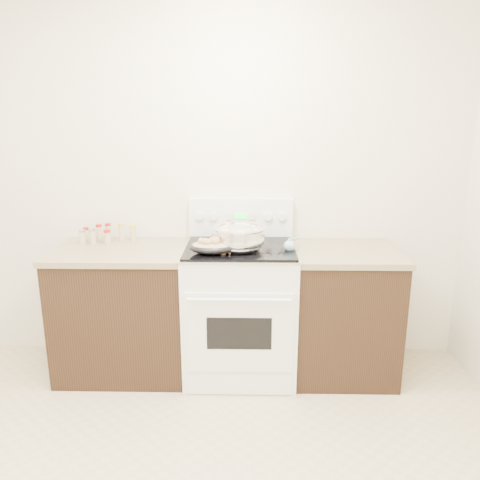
{
  "coord_description": "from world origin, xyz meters",
  "views": [
    {
      "loc": [
        0.41,
        -1.67,
        1.8
      ],
      "look_at": [
        0.35,
        1.37,
        1.0
      ],
      "focal_mm": 35.0,
      "sensor_mm": 36.0,
      "label": 1
    }
  ],
  "objects": [
    {
      "name": "room_shell",
      "position": [
        0.0,
        0.0,
        1.7
      ],
      "size": [
        4.1,
        3.6,
        2.75
      ],
      "color": "silver",
      "rests_on": "ground"
    },
    {
      "name": "roasting_pan",
      "position": [
        0.19,
        1.25,
        0.99
      ],
      "size": [
        0.37,
        0.3,
        0.12
      ],
      "color": "black",
      "rests_on": "kitchen_range"
    },
    {
      "name": "baking_sheet",
      "position": [
        0.33,
        1.59,
        0.96
      ],
      "size": [
        0.4,
        0.31,
        0.06
      ],
      "color": "black",
      "rests_on": "kitchen_range"
    },
    {
      "name": "spice_jars",
      "position": [
        -0.64,
        1.59,
        0.98
      ],
      "size": [
        0.38,
        0.15,
        0.13
      ],
      "color": "#BFB28C",
      "rests_on": "counter_left"
    },
    {
      "name": "kitchen_range",
      "position": [
        0.35,
        1.42,
        0.49
      ],
      "size": [
        0.78,
        0.73,
        1.22
      ],
      "color": "white",
      "rests_on": "ground"
    },
    {
      "name": "counter_right",
      "position": [
        1.08,
        1.43,
        0.46
      ],
      "size": [
        0.73,
        0.67,
        0.92
      ],
      "color": "black",
      "rests_on": "ground"
    },
    {
      "name": "blue_ladle",
      "position": [
        0.69,
        1.34,
        0.98
      ],
      "size": [
        0.13,
        0.25,
        0.09
      ],
      "color": "#86B9C8",
      "rests_on": "kitchen_range"
    },
    {
      "name": "wooden_spoon",
      "position": [
        0.25,
        1.26,
        0.95
      ],
      "size": [
        0.07,
        0.25,
        0.04
      ],
      "color": "tan",
      "rests_on": "kitchen_range"
    },
    {
      "name": "mixing_bowl",
      "position": [
        0.35,
        1.33,
        1.02
      ],
      "size": [
        0.42,
        0.42,
        0.2
      ],
      "color": "silver",
      "rests_on": "kitchen_range"
    },
    {
      "name": "counter_left",
      "position": [
        -0.48,
        1.43,
        0.46
      ],
      "size": [
        0.93,
        0.67,
        0.92
      ],
      "color": "black",
      "rests_on": "ground"
    }
  ]
}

